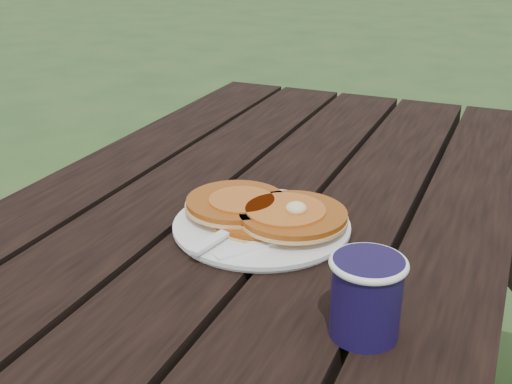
% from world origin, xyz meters
% --- Properties ---
extents(plate, '(0.30, 0.30, 0.01)m').
position_xyz_m(plate, '(0.04, 0.11, 0.76)').
color(plate, white).
rests_on(plate, picnic_table).
extents(pancake_stack, '(0.24, 0.16, 0.04)m').
position_xyz_m(pancake_stack, '(0.05, 0.12, 0.77)').
color(pancake_stack, '#A54F12').
rests_on(pancake_stack, plate).
extents(knife, '(0.12, 0.16, 0.00)m').
position_xyz_m(knife, '(0.08, 0.07, 0.76)').
color(knife, white).
rests_on(knife, plate).
extents(fork, '(0.06, 0.16, 0.01)m').
position_xyz_m(fork, '(0.01, 0.04, 0.77)').
color(fork, white).
rests_on(fork, plate).
extents(coffee_cup, '(0.08, 0.08, 0.09)m').
position_xyz_m(coffee_cup, '(0.24, -0.07, 0.80)').
color(coffee_cup, '#150D37').
rests_on(coffee_cup, picnic_table).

